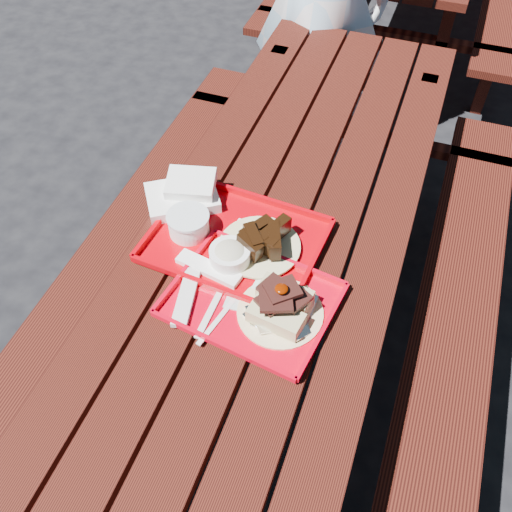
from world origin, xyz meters
name	(u,v)px	position (x,y,z in m)	size (l,w,h in m)	color
ground	(269,365)	(0.00, 0.00, 0.00)	(60.00, 60.00, 0.00)	black
picnic_table_near	(272,275)	(0.00, 0.00, 0.56)	(1.41, 2.40, 0.75)	#47160D
near_tray	(255,290)	(0.03, -0.23, 0.78)	(0.45, 0.38, 0.13)	red
far_tray	(232,239)	(-0.10, -0.08, 0.77)	(0.49, 0.40, 0.08)	#BD000A
white_cloth	(185,195)	(-0.29, 0.03, 0.79)	(0.25, 0.24, 0.08)	white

